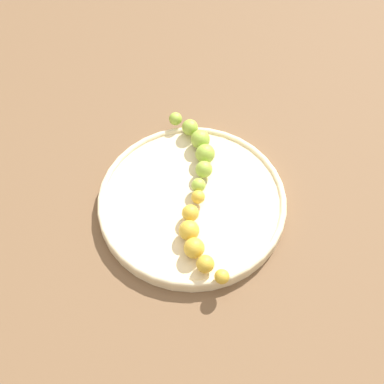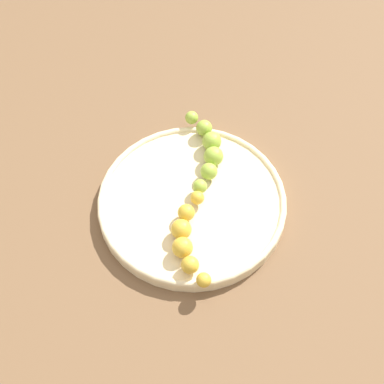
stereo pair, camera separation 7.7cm
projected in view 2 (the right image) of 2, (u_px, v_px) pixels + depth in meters
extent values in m
plane|color=brown|center=(192.00, 206.00, 0.80)|extent=(2.40, 2.40, 0.00)
cylinder|color=beige|center=(192.00, 203.00, 0.79)|extent=(0.29, 0.29, 0.02)
torus|color=beige|center=(192.00, 199.00, 0.79)|extent=(0.29, 0.29, 0.01)
sphere|color=#8CAD38|center=(198.00, 185.00, 0.78)|extent=(0.02, 0.02, 0.02)
sphere|color=#8CAD38|center=(209.00, 171.00, 0.80)|extent=(0.03, 0.03, 0.03)
sphere|color=#8CAD38|center=(213.00, 156.00, 0.81)|extent=(0.03, 0.03, 0.03)
sphere|color=#8CAD38|center=(212.00, 141.00, 0.83)|extent=(0.03, 0.03, 0.03)
sphere|color=#8CAD38|center=(204.00, 128.00, 0.84)|extent=(0.03, 0.03, 0.03)
sphere|color=#8CAD38|center=(192.00, 118.00, 0.86)|extent=(0.02, 0.02, 0.02)
sphere|color=gold|center=(197.00, 198.00, 0.77)|extent=(0.02, 0.02, 0.02)
sphere|color=gold|center=(186.00, 213.00, 0.75)|extent=(0.03, 0.03, 0.03)
sphere|color=gold|center=(181.00, 229.00, 0.74)|extent=(0.03, 0.03, 0.03)
sphere|color=gold|center=(182.00, 247.00, 0.72)|extent=(0.03, 0.03, 0.03)
sphere|color=gold|center=(190.00, 265.00, 0.71)|extent=(0.03, 0.03, 0.03)
sphere|color=gold|center=(204.00, 280.00, 0.70)|extent=(0.02, 0.02, 0.02)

